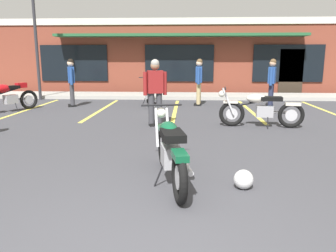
% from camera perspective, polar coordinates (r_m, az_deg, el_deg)
% --- Properties ---
extents(ground_plane, '(80.00, 80.00, 0.00)m').
position_cam_1_polar(ground_plane, '(6.58, -0.21, -3.46)').
color(ground_plane, '#3D3D42').
extents(sidewalk_kerb, '(22.00, 1.80, 0.14)m').
position_cam_1_polar(sidewalk_kerb, '(14.65, 1.76, 5.19)').
color(sidewalk_kerb, '#A8A59E').
rests_on(sidewalk_kerb, ground_plane).
extents(brick_storefront_building, '(18.90, 6.18, 3.51)m').
position_cam_1_polar(brick_storefront_building, '(18.61, 2.15, 11.76)').
color(brick_storefront_building, brown).
rests_on(brick_storefront_building, ground_plane).
extents(painted_stall_lines, '(9.99, 4.80, 0.01)m').
position_cam_1_polar(painted_stall_lines, '(11.10, 1.25, 2.76)').
color(painted_stall_lines, '#DBCC4C').
rests_on(painted_stall_lines, ground_plane).
extents(motorcycle_foreground_classic, '(0.83, 2.09, 0.98)m').
position_cam_1_polar(motorcycle_foreground_classic, '(4.64, 0.32, -4.00)').
color(motorcycle_foreground_classic, black).
rests_on(motorcycle_foreground_classic, ground_plane).
extents(motorcycle_red_sportbike, '(2.11, 0.68, 0.98)m').
position_cam_1_polar(motorcycle_red_sportbike, '(8.61, 15.53, 2.86)').
color(motorcycle_red_sportbike, black).
rests_on(motorcycle_red_sportbike, ground_plane).
extents(motorcycle_black_cruiser, '(0.75, 2.10, 0.98)m').
position_cam_1_polar(motorcycle_black_cruiser, '(12.21, -3.36, 5.73)').
color(motorcycle_black_cruiser, black).
rests_on(motorcycle_black_cruiser, ground_plane).
extents(motorcycle_blue_standard, '(1.34, 1.87, 0.98)m').
position_cam_1_polar(motorcycle_blue_standard, '(11.76, -26.19, 4.66)').
color(motorcycle_blue_standard, black).
rests_on(motorcycle_blue_standard, ground_plane).
extents(person_in_black_shirt, '(0.37, 0.60, 1.68)m').
position_cam_1_polar(person_in_black_shirt, '(12.28, -16.21, 7.62)').
color(person_in_black_shirt, black).
rests_on(person_in_black_shirt, ground_plane).
extents(person_in_shorts_foreground, '(0.30, 0.61, 1.68)m').
position_cam_1_polar(person_in_shorts_foreground, '(12.10, 5.32, 7.97)').
color(person_in_shorts_foreground, black).
rests_on(person_in_shorts_foreground, ground_plane).
extents(person_by_back_row, '(0.37, 0.60, 1.68)m').
position_cam_1_polar(person_by_back_row, '(12.09, 17.32, 7.49)').
color(person_by_back_row, black).
rests_on(person_by_back_row, ground_plane).
extents(person_near_building, '(0.60, 0.36, 1.68)m').
position_cam_1_polar(person_near_building, '(8.37, -2.22, 6.40)').
color(person_near_building, black).
rests_on(person_near_building, ground_plane).
extents(helmet_on_pavement, '(0.26, 0.26, 0.26)m').
position_cam_1_polar(helmet_on_pavement, '(4.58, 12.78, -8.88)').
color(helmet_on_pavement, silver).
rests_on(helmet_on_pavement, ground_plane).
extents(parking_lot_lamp_post, '(0.24, 0.76, 5.24)m').
position_cam_1_polar(parking_lot_lamp_post, '(14.77, -22.12, 17.24)').
color(parking_lot_lamp_post, '#2D2D33').
rests_on(parking_lot_lamp_post, ground_plane).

